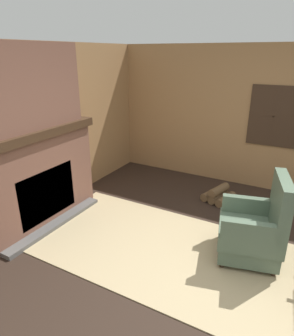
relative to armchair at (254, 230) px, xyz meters
The scene contains 9 objects.
ground_plane 0.75m from the armchair, 114.35° to the right, with size 14.00×14.00×0.00m, color #2D2119.
wood_panel_wall_left 3.13m from the armchair, 168.56° to the right, with size 0.06×5.92×2.37m.
wood_panel_wall_back 2.26m from the armchair, 97.34° to the left, with size 5.92×0.09×2.37m.
fireplace_hearth 2.81m from the armchair, 167.60° to the right, with size 0.60×1.90×1.33m.
chimney_breast 3.17m from the armchair, 167.65° to the right, with size 0.34×1.58×1.02m.
area_rug 0.90m from the armchair, 153.60° to the right, with size 3.79×1.71×0.01m.
armchair is the anchor object (origin of this frame).
firewood_stack 1.45m from the armchair, 121.34° to the left, with size 0.50×0.52×0.25m.
storage_case 2.97m from the armchair, behind, with size 0.14×0.24×0.15m.
Camera 1 is at (0.61, -2.50, 2.23)m, focal length 32.00 mm.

